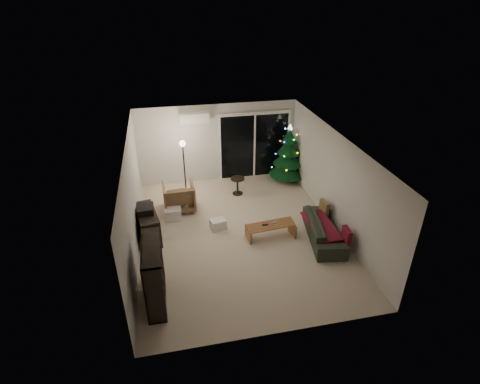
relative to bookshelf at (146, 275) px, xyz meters
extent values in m
plane|color=beige|center=(2.25, 1.91, -0.67)|extent=(6.50, 6.50, 0.00)
plane|color=white|center=(2.25, 1.91, 1.83)|extent=(6.50, 6.50, 0.00)
cube|color=silver|center=(2.25, 5.16, 0.58)|extent=(5.00, 0.02, 2.50)
cube|color=silver|center=(2.25, -1.34, 0.58)|extent=(5.00, 0.02, 2.50)
cube|color=silver|center=(-0.25, 1.91, 0.58)|extent=(0.02, 6.50, 2.50)
cube|color=silver|center=(4.75, 1.91, 0.58)|extent=(0.02, 6.50, 2.50)
cube|color=black|center=(3.45, 5.14, 0.38)|extent=(2.20, 0.02, 2.10)
cube|color=white|center=(1.55, 5.04, 1.48)|extent=(0.90, 0.22, 0.28)
cube|color=#3F3833|center=(3.45, 5.66, -0.72)|extent=(2.60, 1.00, 0.10)
cube|color=white|center=(3.45, 6.06, -0.17)|extent=(2.20, 0.06, 1.00)
cube|color=black|center=(0.00, 2.25, -0.29)|extent=(0.66, 1.25, 0.74)
cube|color=black|center=(0.00, 2.25, 0.16)|extent=(0.38, 0.45, 0.16)
imported|color=brown|center=(0.86, 3.48, -0.26)|extent=(0.88, 0.91, 0.81)
cube|color=silver|center=(0.91, 3.48, -0.43)|extent=(0.66, 0.66, 0.46)
cube|color=silver|center=(0.65, 2.97, -0.51)|extent=(0.46, 0.36, 0.32)
cube|color=silver|center=(1.77, 2.25, -0.53)|extent=(0.44, 0.37, 0.27)
cylinder|color=black|center=(2.66, 4.01, -0.40)|extent=(0.46, 0.46, 0.53)
cylinder|color=black|center=(1.11, 4.23, 0.19)|extent=(0.27, 0.27, 1.71)
imported|color=#2E3828|center=(4.30, 1.26, -0.39)|extent=(1.07, 2.00, 0.55)
cube|color=maroon|center=(4.20, 1.26, -0.26)|extent=(0.59, 1.37, 0.05)
cube|color=olive|center=(4.55, 1.91, -0.16)|extent=(0.14, 0.37, 0.36)
cube|color=maroon|center=(4.55, 0.61, -0.16)|extent=(0.13, 0.37, 0.36)
cube|color=black|center=(2.86, 1.59, -0.27)|extent=(0.15, 0.05, 0.02)
cube|color=slate|center=(3.11, 1.64, -0.27)|extent=(0.15, 0.09, 0.02)
cone|color=#0D3D1D|center=(4.44, 4.59, 0.29)|extent=(1.41, 1.41, 1.92)
camera|label=1|loc=(0.63, -5.86, 4.90)|focal=28.00mm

